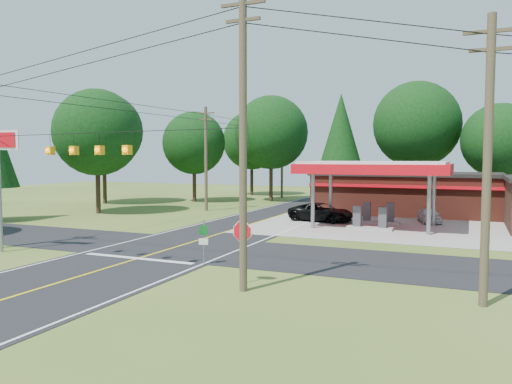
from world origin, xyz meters
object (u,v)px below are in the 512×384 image
at_px(suv_car, 321,212).
at_px(sedan_car, 429,215).
at_px(gas_canopy, 375,170).
at_px(octagonal_stop_sign, 242,236).

xyz_separation_m(suv_car, sedan_car, (8.08, 2.50, -0.14)).
xyz_separation_m(gas_canopy, suv_car, (-4.50, 1.50, -3.53)).
height_order(suv_car, octagonal_stop_sign, octagonal_stop_sign).
bearing_deg(gas_canopy, sedan_car, 48.19).
bearing_deg(suv_car, octagonal_stop_sign, -161.62).
bearing_deg(suv_car, gas_canopy, -97.01).
xyz_separation_m(gas_canopy, octagonal_stop_sign, (-2.00, -19.01, -2.30)).
distance_m(gas_canopy, octagonal_stop_sign, 19.26).
distance_m(gas_canopy, suv_car, 5.91).
distance_m(suv_car, octagonal_stop_sign, 20.70).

